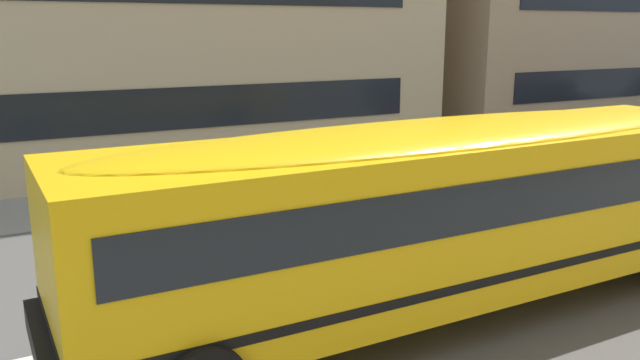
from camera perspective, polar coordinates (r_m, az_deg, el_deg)
ground_plane at (r=12.62m, az=18.36°, el=-5.75°), size 400.00×400.00×0.00m
sidewalk_far at (r=17.94m, az=1.86°, el=0.48°), size 120.00×3.00×0.01m
lane_centreline at (r=12.62m, az=18.36°, el=-5.73°), size 110.00×0.16×0.01m
school_bus at (r=9.30m, az=12.17°, el=-1.65°), size 12.17×2.88×2.72m
parked_car_maroon_past_driveway at (r=20.67m, az=24.67°, el=3.34°), size 3.96×2.00×1.64m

